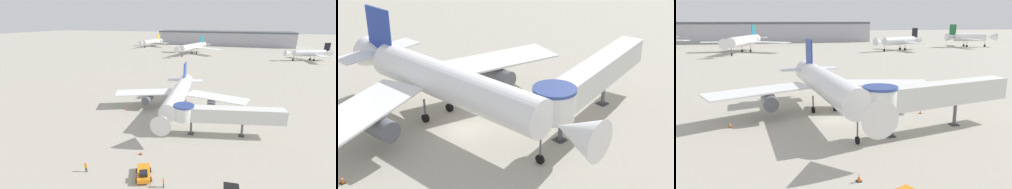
{
  "view_description": "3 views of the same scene",
  "coord_description": "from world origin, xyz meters",
  "views": [
    {
      "loc": [
        14.96,
        -48.16,
        22.0
      ],
      "look_at": [
        -2.44,
        1.65,
        4.56
      ],
      "focal_mm": 24.0,
      "sensor_mm": 36.0,
      "label": 1
    },
    {
      "loc": [
        -24.63,
        -34.44,
        23.32
      ],
      "look_at": [
        4.14,
        -1.8,
        3.39
      ],
      "focal_mm": 50.0,
      "sensor_mm": 36.0,
      "label": 2
    },
    {
      "loc": [
        -7.13,
        -43.06,
        13.56
      ],
      "look_at": [
        1.28,
        -2.79,
        4.21
      ],
      "focal_mm": 35.0,
      "sensor_mm": 36.0,
      "label": 3
    }
  ],
  "objects": [
    {
      "name": "main_airplane",
      "position": [
        -0.05,
        2.32,
        4.38
      ],
      "size": [
        34.25,
        32.8,
        10.41
      ],
      "rotation": [
        0.0,
        0.0,
        0.12
      ],
      "color": "white",
      "rests_on": "ground_plane"
    },
    {
      "name": "traffic_cone_near_nose",
      "position": [
        -0.59,
        -18.03,
        0.38
      ],
      "size": [
        0.48,
        0.48,
        0.79
      ],
      "color": "black",
      "rests_on": "ground_plane"
    },
    {
      "name": "ground_plane",
      "position": [
        0.0,
        0.0,
        0.0
      ],
      "size": [
        800.0,
        800.0,
        0.0
      ],
      "primitive_type": "plane",
      "color": "#A8A393"
    },
    {
      "name": "background_jet_green_tail",
      "position": [
        91.84,
        112.64,
        5.02
      ],
      "size": [
        27.37,
        27.86,
        11.49
      ],
      "rotation": [
        0.0,
        0.0,
        1.44
      ],
      "color": "white",
      "rests_on": "ground_plane"
    },
    {
      "name": "terminal_building",
      "position": [
        -7.53,
        175.0,
        6.27
      ],
      "size": [
        120.3,
        26.19,
        12.53
      ],
      "color": "#A8A8B2",
      "rests_on": "ground_plane"
    },
    {
      "name": "background_jet_teal_tail",
      "position": [
        -20.24,
        103.66,
        4.99
      ],
      "size": [
        38.29,
        37.58,
        11.44
      ],
      "rotation": [
        0.0,
        0.0,
        -0.26
      ],
      "color": "white",
      "rests_on": "ground_plane"
    },
    {
      "name": "background_jet_black_tail",
      "position": [
        49.15,
        100.31,
        4.4
      ],
      "size": [
        26.54,
        24.75,
        9.98
      ],
      "rotation": [
        0.0,
        0.0,
        -1.16
      ],
      "color": "silver",
      "rests_on": "ground_plane"
    },
    {
      "name": "jet_bridge",
      "position": [
        11.35,
        -6.57,
        4.54
      ],
      "size": [
        21.14,
        7.91,
        6.23
      ],
      "rotation": [
        0.0,
        0.0,
        0.24
      ],
      "color": "silver",
      "rests_on": "ground_plane"
    },
    {
      "name": "traffic_cone_starboard_wing",
      "position": [
        13.57,
        0.47,
        0.29
      ],
      "size": [
        0.37,
        0.37,
        0.61
      ],
      "color": "black",
      "rests_on": "ground_plane"
    },
    {
      "name": "traffic_cone_port_wing",
      "position": [
        -13.28,
        -0.64,
        0.35
      ],
      "size": [
        0.45,
        0.45,
        0.74
      ],
      "color": "black",
      "rests_on": "ground_plane"
    }
  ]
}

